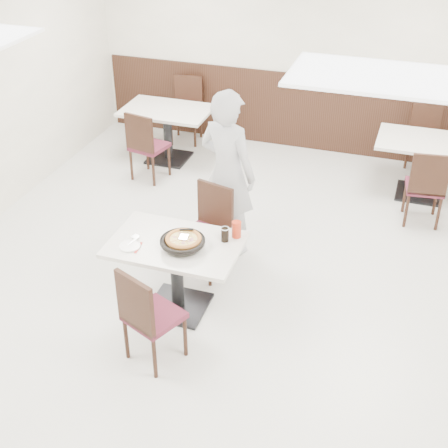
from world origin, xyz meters
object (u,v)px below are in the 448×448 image
(chair_far, at_px, (205,233))
(pizza_pan, at_px, (183,244))
(red_cup, at_px, (237,229))
(bg_chair_left_near, at_px, (149,145))
(bg_table_left, at_px, (168,134))
(bg_table_right, at_px, (423,168))
(diner_person, at_px, (227,174))
(pizza, at_px, (184,240))
(cola_glass, at_px, (225,235))
(bg_chair_right_near, at_px, (425,185))
(chair_near, at_px, (154,314))
(bg_chair_right_far, at_px, (427,142))
(side_plate, at_px, (130,246))
(bg_chair_left_far, at_px, (186,111))
(main_table, at_px, (177,276))

(chair_far, bearing_deg, pizza_pan, 108.55)
(red_cup, distance_m, bg_chair_left_near, 2.89)
(bg_table_left, height_order, bg_table_right, same)
(red_cup, relative_size, bg_table_right, 0.13)
(bg_chair_left_near, bearing_deg, diner_person, -28.62)
(pizza, bearing_deg, cola_glass, 31.08)
(bg_chair_right_near, bearing_deg, bg_table_left, 162.53)
(bg_chair_right_near, bearing_deg, cola_glass, -134.49)
(chair_near, relative_size, bg_chair_right_far, 1.00)
(diner_person, bearing_deg, side_plate, 87.84)
(pizza_pan, distance_m, diner_person, 1.22)
(chair_near, bearing_deg, diner_person, 112.06)
(bg_table_left, bearing_deg, cola_glass, -58.09)
(chair_near, bearing_deg, bg_chair_left_far, 131.56)
(chair_far, bearing_deg, bg_chair_right_near, -124.51)
(red_cup, relative_size, bg_table_left, 0.13)
(bg_chair_right_near, bearing_deg, bg_chair_right_far, 84.37)
(main_table, bearing_deg, bg_chair_left_near, 119.41)
(bg_chair_left_far, bearing_deg, red_cup, 112.19)
(red_cup, xyz_separation_m, bg_chair_right_near, (1.62, 2.14, -0.35))
(diner_person, bearing_deg, bg_chair_left_far, -42.26)
(pizza_pan, bearing_deg, bg_chair_right_far, 61.96)
(chair_near, xyz_separation_m, pizza_pan, (0.02, 0.64, 0.32))
(diner_person, xyz_separation_m, bg_table_right, (1.95, 1.92, -0.54))
(chair_near, relative_size, bg_chair_left_near, 1.00)
(chair_far, height_order, bg_chair_right_near, same)
(cola_glass, bearing_deg, diner_person, 106.79)
(main_table, bearing_deg, chair_near, -83.91)
(bg_chair_right_near, bearing_deg, bg_table_right, 86.64)
(bg_chair_left_near, bearing_deg, cola_glass, -39.72)
(bg_table_left, xyz_separation_m, bg_chair_right_far, (3.45, 0.64, 0.10))
(bg_table_right, bearing_deg, pizza, -122.58)
(chair_near, bearing_deg, red_cup, 89.66)
(chair_near, xyz_separation_m, cola_glass, (0.35, 0.86, 0.34))
(diner_person, relative_size, bg_chair_right_near, 1.93)
(chair_far, distance_m, bg_table_left, 2.79)
(cola_glass, height_order, red_cup, red_cup)
(diner_person, xyz_separation_m, bg_chair_right_near, (2.00, 1.26, -0.44))
(pizza_pan, bearing_deg, chair_near, -91.88)
(bg_table_left, distance_m, bg_chair_left_far, 0.67)
(pizza_pan, distance_m, pizza, 0.03)
(bg_chair_left_near, relative_size, bg_table_right, 0.79)
(chair_far, relative_size, cola_glass, 7.31)
(bg_chair_left_far, height_order, bg_chair_right_near, same)
(chair_near, distance_m, diner_person, 1.90)
(diner_person, bearing_deg, red_cup, 130.71)
(bg_chair_left_near, height_order, bg_table_right, bg_chair_left_near)
(pizza, distance_m, red_cup, 0.50)
(side_plate, xyz_separation_m, bg_chair_left_near, (-1.01, 2.63, -0.28))
(chair_far, bearing_deg, diner_person, -82.87)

